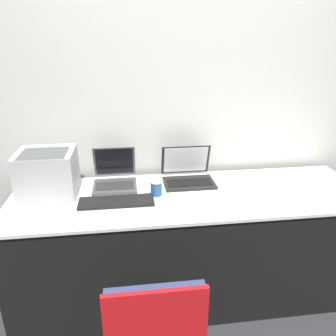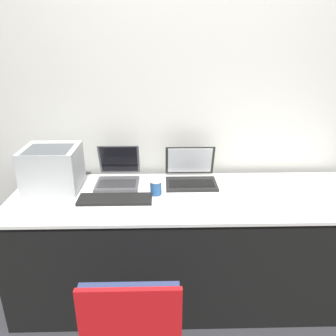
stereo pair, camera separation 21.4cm
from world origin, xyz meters
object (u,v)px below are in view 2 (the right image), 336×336
laptop_right (191,175)px  chair (133,327)px  coffee_cup (156,187)px  printer (52,167)px  external_keyboard (115,199)px  laptop_left (118,175)px

laptop_right → chair: bearing=-108.2°
coffee_cup → laptop_right: bearing=38.3°
printer → laptop_right: printer is taller
coffee_cup → chair: bearing=-96.4°
laptop_right → chair: 1.15m
coffee_cup → chair: size_ratio=0.12×
laptop_right → coffee_cup: bearing=-141.7°
laptop_right → external_keyboard: (-0.51, -0.28, -0.04)m
laptop_left → laptop_right: laptop_left is taller
laptop_left → external_keyboard: laptop_left is taller
laptop_left → chair: laptop_left is taller
laptop_right → chair: size_ratio=0.42×
printer → laptop_left: size_ratio=1.09×
printer → laptop_left: printer is taller
printer → external_keyboard: (0.44, -0.20, -0.15)m
laptop_right → external_keyboard: laptop_right is taller
printer → coffee_cup: (0.70, -0.12, -0.11)m
laptop_left → coffee_cup: (0.27, -0.21, -0.01)m
external_keyboard → coffee_cup: 0.28m
laptop_right → chair: (-0.35, -1.05, -0.31)m
chair → external_keyboard: bearing=102.1°
printer → chair: bearing=-58.0°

